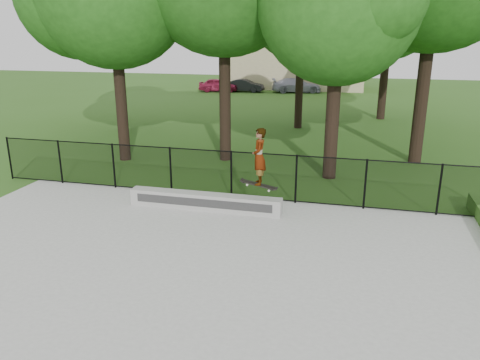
{
  "coord_description": "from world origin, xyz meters",
  "views": [
    {
      "loc": [
        3.63,
        -7.39,
        4.96
      ],
      "look_at": [
        0.71,
        4.2,
        1.2
      ],
      "focal_mm": 35.0,
      "sensor_mm": 36.0,
      "label": 1
    }
  ],
  "objects": [
    {
      "name": "car_a",
      "position": [
        -8.49,
        32.85,
        0.59
      ],
      "size": [
        3.63,
        1.92,
        1.18
      ],
      "primitive_type": "imported",
      "rotation": [
        0.0,
        0.0,
        1.73
      ],
      "color": "maroon",
      "rests_on": "ground"
    },
    {
      "name": "ground",
      "position": [
        0.0,
        0.0,
        0.0
      ],
      "size": [
        100.0,
        100.0,
        0.0
      ],
      "primitive_type": "plane",
      "color": "#2E5818",
      "rests_on": "ground"
    },
    {
      "name": "grind_ledge",
      "position": [
        -0.48,
        4.7,
        0.3
      ],
      "size": [
        4.5,
        0.4,
        0.49
      ],
      "primitive_type": "cube",
      "color": "#A7A6A2",
      "rests_on": "concrete_slab"
    },
    {
      "name": "car_c",
      "position": [
        -1.72,
        33.96,
        0.62
      ],
      "size": [
        4.22,
        2.61,
        1.24
      ],
      "primitive_type": "imported",
      "rotation": [
        0.0,
        0.0,
        1.81
      ],
      "color": "#9696AA",
      "rests_on": "ground"
    },
    {
      "name": "skater_airborne",
      "position": [
        1.18,
        4.42,
        1.79
      ],
      "size": [
        0.83,
        0.62,
        1.7
      ],
      "color": "black",
      "rests_on": "ground"
    },
    {
      "name": "distant_building",
      "position": [
        -2.0,
        38.0,
        2.16
      ],
      "size": [
        12.4,
        6.4,
        4.3
      ],
      "color": "#C2B489",
      "rests_on": "ground"
    },
    {
      "name": "concrete_slab",
      "position": [
        0.0,
        0.0,
        0.03
      ],
      "size": [
        14.0,
        12.0,
        0.06
      ],
      "primitive_type": "cube",
      "color": "#9F9F9A",
      "rests_on": "ground"
    },
    {
      "name": "car_b",
      "position": [
        -6.21,
        33.33,
        0.55
      ],
      "size": [
        3.07,
        1.29,
        1.1
      ],
      "primitive_type": "imported",
      "rotation": [
        0.0,
        0.0,
        1.53
      ],
      "color": "black",
      "rests_on": "ground"
    },
    {
      "name": "chainlink_fence",
      "position": [
        0.0,
        5.9,
        0.81
      ],
      "size": [
        16.06,
        0.06,
        1.5
      ],
      "color": "black",
      "rests_on": "concrete_slab"
    }
  ]
}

